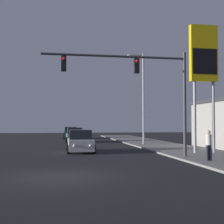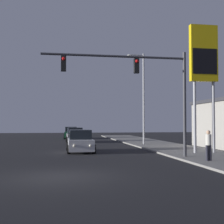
{
  "view_description": "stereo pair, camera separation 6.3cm",
  "coord_description": "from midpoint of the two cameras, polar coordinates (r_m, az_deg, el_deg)",
  "views": [
    {
      "loc": [
        -0.01,
        -12.88,
        2.17
      ],
      "look_at": [
        3.83,
        9.73,
        3.01
      ],
      "focal_mm": 50.0,
      "sensor_mm": 36.0,
      "label": 1
    },
    {
      "loc": [
        0.05,
        -12.89,
        2.17
      ],
      "look_at": [
        3.83,
        9.73,
        3.01
      ],
      "focal_mm": 50.0,
      "sensor_mm": 36.0,
      "label": 2
    }
  ],
  "objects": [
    {
      "name": "car_silver",
      "position": [
        23.87,
        -5.9,
        -5.47
      ],
      "size": [
        2.04,
        4.32,
        1.68
      ],
      "rotation": [
        0.0,
        0.0,
        3.13
      ],
      "color": "#B7B7BC",
      "rests_on": "ground"
    },
    {
      "name": "street_lamp",
      "position": [
        31.14,
        5.46,
        3.35
      ],
      "size": [
        1.74,
        0.24,
        9.0
      ],
      "color": "#99999E",
      "rests_on": "sidewalk_right"
    },
    {
      "name": "ground_plane",
      "position": [
        13.07,
        -9.8,
        -11.62
      ],
      "size": [
        120.0,
        120.0,
        0.0
      ],
      "primitive_type": "plane",
      "color": "black"
    },
    {
      "name": "pedestrian_on_sidewalk",
      "position": [
        18.07,
        17.17,
        -5.6
      ],
      "size": [
        0.34,
        0.32,
        1.67
      ],
      "color": "#23232D",
      "rests_on": "sidewalk_right"
    },
    {
      "name": "traffic_light_mast",
      "position": [
        19.21,
        5.71,
        5.81
      ],
      "size": [
        8.89,
        0.36,
        6.5
      ],
      "color": "#38383D",
      "rests_on": "sidewalk_right"
    },
    {
      "name": "car_green",
      "position": [
        44.63,
        -7.61,
        -3.88
      ],
      "size": [
        2.04,
        4.34,
        1.68
      ],
      "rotation": [
        0.0,
        0.0,
        3.1
      ],
      "color": "#195933",
      "rests_on": "ground"
    },
    {
      "name": "sidewalk_right",
      "position": [
        24.86,
        12.9,
        -6.91
      ],
      "size": [
        5.0,
        60.0,
        0.12
      ],
      "color": "gray",
      "rests_on": "ground"
    },
    {
      "name": "car_grey",
      "position": [
        36.25,
        -6.89,
        -4.3
      ],
      "size": [
        2.04,
        4.33,
        1.68
      ],
      "rotation": [
        0.0,
        0.0,
        3.16
      ],
      "color": "slate",
      "rests_on": "ground"
    },
    {
      "name": "gas_station_sign",
      "position": [
        23.21,
        16.33,
        9.04
      ],
      "size": [
        2.0,
        0.42,
        9.0
      ],
      "color": "#99999E",
      "rests_on": "sidewalk_right"
    }
  ]
}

